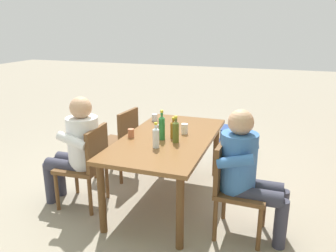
# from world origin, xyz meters

# --- Properties ---
(ground_plane) EXTENTS (24.00, 24.00, 0.00)m
(ground_plane) POSITION_xyz_m (0.00, 0.00, 0.00)
(ground_plane) COLOR gray
(dining_table) EXTENTS (1.70, 0.90, 0.73)m
(dining_table) POSITION_xyz_m (0.00, 0.00, 0.64)
(dining_table) COLOR brown
(dining_table) RESTS_ON ground_plane
(chair_far_right) EXTENTS (0.45, 0.45, 0.87)m
(chair_far_right) POSITION_xyz_m (0.38, 0.75, 0.49)
(chair_far_right) COLOR brown
(chair_far_right) RESTS_ON ground_plane
(chair_near_right) EXTENTS (0.46, 0.46, 0.87)m
(chair_near_right) POSITION_xyz_m (0.38, -0.75, 0.49)
(chair_near_right) COLOR brown
(chair_near_right) RESTS_ON ground_plane
(chair_near_left) EXTENTS (0.48, 0.48, 0.87)m
(chair_near_left) POSITION_xyz_m (-0.37, -0.75, 0.49)
(chair_near_left) COLOR brown
(chair_near_left) RESTS_ON ground_plane
(person_in_white_shirt) EXTENTS (0.47, 0.61, 1.18)m
(person_in_white_shirt) POSITION_xyz_m (0.38, 0.86, 0.66)
(person_in_white_shirt) COLOR #3D70B2
(person_in_white_shirt) RESTS_ON ground_plane
(person_in_plaid_shirt) EXTENTS (0.47, 0.61, 1.18)m
(person_in_plaid_shirt) POSITION_xyz_m (0.38, -0.86, 0.66)
(person_in_plaid_shirt) COLOR white
(person_in_plaid_shirt) RESTS_ON ground_plane
(bottle_amber) EXTENTS (0.06, 0.06, 0.22)m
(bottle_amber) POSITION_xyz_m (0.01, 0.06, 0.82)
(bottle_amber) COLOR #996019
(bottle_amber) RESTS_ON dining_table
(bottle_green) EXTENTS (0.06, 0.06, 0.31)m
(bottle_green) POSITION_xyz_m (0.09, -0.03, 0.86)
(bottle_green) COLOR #287A38
(bottle_green) RESTS_ON dining_table
(bottle_olive) EXTENTS (0.06, 0.06, 0.27)m
(bottle_olive) POSITION_xyz_m (0.13, 0.13, 0.85)
(bottle_olive) COLOR #566623
(bottle_olive) RESTS_ON dining_table
(bottle_clear) EXTENTS (0.06, 0.06, 0.25)m
(bottle_clear) POSITION_xyz_m (0.33, -0.01, 0.83)
(bottle_clear) COLOR white
(bottle_clear) RESTS_ON dining_table
(cup_glass) EXTENTS (0.07, 0.07, 0.09)m
(cup_glass) POSITION_xyz_m (-0.52, -0.35, 0.77)
(cup_glass) COLOR silver
(cup_glass) RESTS_ON dining_table
(cup_white) EXTENTS (0.07, 0.07, 0.11)m
(cup_white) POSITION_xyz_m (-0.16, 0.13, 0.78)
(cup_white) COLOR white
(cup_white) RESTS_ON dining_table
(cup_steel) EXTENTS (0.08, 0.08, 0.08)m
(cup_steel) POSITION_xyz_m (-0.13, -0.12, 0.77)
(cup_steel) COLOR #B2B7BC
(cup_steel) RESTS_ON dining_table
(cup_terracotta) EXTENTS (0.06, 0.06, 0.09)m
(cup_terracotta) POSITION_xyz_m (0.13, -0.36, 0.77)
(cup_terracotta) COLOR #BC6B47
(cup_terracotta) RESTS_ON dining_table
(backpack_by_near_side) EXTENTS (0.30, 0.26, 0.46)m
(backpack_by_near_side) POSITION_xyz_m (-1.41, 0.42, 0.22)
(backpack_by_near_side) COLOR #2D4784
(backpack_by_near_side) RESTS_ON ground_plane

